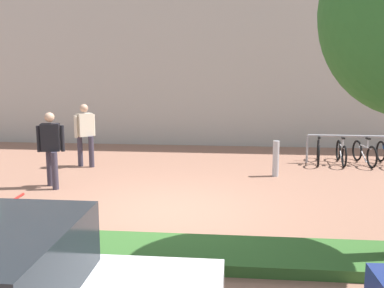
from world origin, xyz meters
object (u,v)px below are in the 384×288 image
person_suited_navy (51,145)px  person_casual_tan (85,131)px  bollard_steel (276,159)px  bike_rack_cluster (364,152)px

person_suited_navy → person_casual_tan: bearing=88.8°
bollard_steel → person_suited_navy: (-5.13, -1.58, 0.53)m
bollard_steel → person_casual_tan: 5.15m
bike_rack_cluster → bollard_steel: 3.06m
bike_rack_cluster → person_suited_navy: bearing=-157.5°
bollard_steel → person_casual_tan: (-5.09, 0.59, 0.53)m
person_casual_tan → bike_rack_cluster: bearing=7.7°
person_suited_navy → person_casual_tan: same height
bike_rack_cluster → bollard_steel: size_ratio=3.57×
bollard_steel → person_suited_navy: bearing=-162.9°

